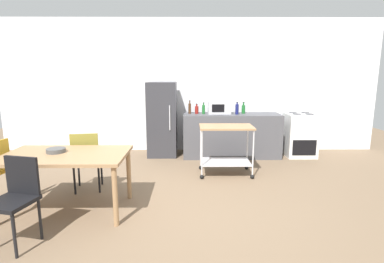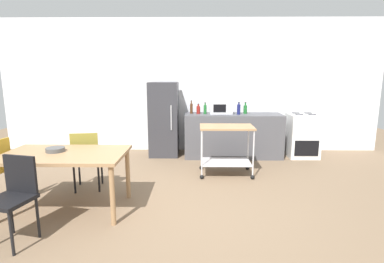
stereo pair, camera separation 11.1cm
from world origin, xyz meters
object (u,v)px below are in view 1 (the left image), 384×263
at_px(microwave, 219,107).
at_px(bottle_olive_oil, 204,109).
at_px(chair_olive, 87,157).
at_px(bottle_sparkling_water, 237,109).
at_px(bottle_wine, 197,110).
at_px(fruit_bowl, 56,150).
at_px(bottle_vinegar, 190,108).
at_px(stove_oven, 300,135).
at_px(bottle_soda, 243,109).
at_px(refrigerator, 162,119).
at_px(kitchen_cart, 226,142).
at_px(chair_black, 15,195).
at_px(dining_table, 66,160).

bearing_deg(microwave, bottle_olive_oil, -171.89).
xyz_separation_m(chair_olive, bottle_sparkling_water, (2.48, 1.85, 0.49)).
distance_m(bottle_wine, fruit_bowl, 3.15).
height_order(bottle_vinegar, bottle_olive_oil, bottle_vinegar).
height_order(stove_oven, bottle_olive_oil, bottle_olive_oil).
bearing_deg(bottle_vinegar, microwave, 0.08).
relative_size(stove_oven, bottle_soda, 3.83).
distance_m(bottle_vinegar, microwave, 0.62).
xyz_separation_m(chair_olive, refrigerator, (0.93, 2.01, 0.26)).
bearing_deg(refrigerator, fruit_bowl, -112.75).
bearing_deg(stove_oven, fruit_bowl, -147.65).
bearing_deg(refrigerator, bottle_soda, -0.83).
bearing_deg(stove_oven, bottle_wine, 179.08).
distance_m(kitchen_cart, bottle_sparkling_water, 1.24).
bearing_deg(bottle_soda, chair_black, -130.39).
relative_size(refrigerator, bottle_sparkling_water, 6.13).
xyz_separation_m(stove_oven, kitchen_cart, (-1.70, -1.18, 0.12)).
height_order(dining_table, refrigerator, refrigerator).
bearing_deg(microwave, bottle_soda, -0.70).
xyz_separation_m(chair_olive, stove_oven, (3.83, 1.93, -0.07)).
relative_size(stove_oven, microwave, 2.00).
xyz_separation_m(refrigerator, kitchen_cart, (1.20, -1.27, -0.20)).
xyz_separation_m(bottle_wine, fruit_bowl, (-1.82, -2.57, -0.21)).
relative_size(dining_table, bottle_wine, 7.24).
distance_m(microwave, fruit_bowl, 3.47).
distance_m(bottle_wine, bottle_soda, 0.98).
distance_m(refrigerator, fruit_bowl, 2.83).
relative_size(dining_table, chair_black, 1.69).
bearing_deg(kitchen_cart, bottle_olive_oil, 105.42).
distance_m(stove_oven, microwave, 1.80).
relative_size(bottle_vinegar, bottle_soda, 1.14).
xyz_separation_m(bottle_olive_oil, microwave, (0.33, 0.05, 0.03)).
bearing_deg(stove_oven, chair_black, -140.77).
bearing_deg(bottle_vinegar, chair_olive, -127.25).
xyz_separation_m(dining_table, bottle_soda, (2.66, 2.65, 0.33)).
height_order(kitchen_cart, fruit_bowl, kitchen_cart).
relative_size(dining_table, bottle_vinegar, 5.46).
bearing_deg(refrigerator, dining_table, -109.70).
bearing_deg(fruit_bowl, bottle_olive_oil, 52.40).
distance_m(dining_table, stove_oven, 4.65).
height_order(dining_table, bottle_vinegar, bottle_vinegar).
relative_size(dining_table, bottle_soda, 6.25).
height_order(chair_olive, refrigerator, refrigerator).
bearing_deg(fruit_bowl, stove_oven, 32.35).
bearing_deg(dining_table, microwave, 50.96).
distance_m(stove_oven, bottle_olive_oil, 2.11).
relative_size(dining_table, fruit_bowl, 6.48).
xyz_separation_m(chair_black, bottle_olive_oil, (2.04, 3.34, 0.48)).
distance_m(bottle_vinegar, bottle_soda, 1.12).
relative_size(chair_black, bottle_olive_oil, 3.78).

